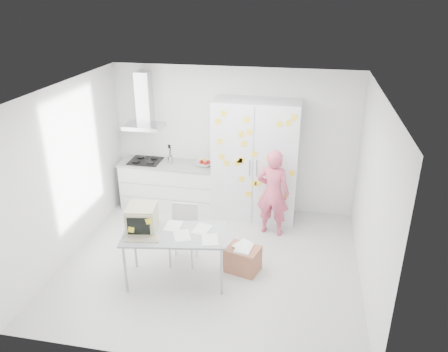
% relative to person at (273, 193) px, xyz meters
% --- Properties ---
extents(floor, '(4.50, 4.00, 0.02)m').
position_rel_person_xyz_m(floor, '(-0.83, -1.10, -0.78)').
color(floor, silver).
rests_on(floor, ground).
extents(walls, '(4.52, 4.01, 2.70)m').
position_rel_person_xyz_m(walls, '(-0.83, -0.38, 0.58)').
color(walls, white).
rests_on(walls, ground).
extents(ceiling, '(4.50, 4.00, 0.02)m').
position_rel_person_xyz_m(ceiling, '(-0.83, -1.10, 1.93)').
color(ceiling, white).
rests_on(ceiling, walls).
extents(counter_run, '(1.84, 0.63, 1.28)m').
position_rel_person_xyz_m(counter_run, '(-2.03, 0.60, -0.30)').
color(counter_run, white).
rests_on(counter_run, ground).
extents(range_hood, '(0.70, 0.48, 1.01)m').
position_rel_person_xyz_m(range_hood, '(-2.48, 0.74, 1.19)').
color(range_hood, silver).
rests_on(range_hood, walls).
extents(tall_cabinet, '(1.50, 0.68, 2.20)m').
position_rel_person_xyz_m(tall_cabinet, '(-0.38, 0.57, 0.33)').
color(tall_cabinet, silver).
rests_on(tall_cabinet, ground).
extents(person, '(0.61, 0.45, 1.54)m').
position_rel_person_xyz_m(person, '(0.00, 0.00, 0.00)').
color(person, '#CD4F69').
rests_on(person, ground).
extents(desk, '(1.56, 0.95, 1.16)m').
position_rel_person_xyz_m(desk, '(-1.53, -1.62, 0.11)').
color(desk, '#91949A').
rests_on(desk, ground).
extents(chair, '(0.44, 0.44, 0.93)m').
position_rel_person_xyz_m(chair, '(-1.27, -1.08, -0.24)').
color(chair, silver).
rests_on(chair, ground).
extents(cardboard_box, '(0.56, 0.50, 0.42)m').
position_rel_person_xyz_m(cardboard_box, '(-0.32, -1.19, -0.57)').
color(cardboard_box, '#A96749').
rests_on(cardboard_box, ground).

